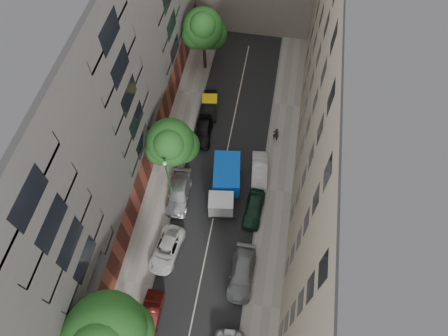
% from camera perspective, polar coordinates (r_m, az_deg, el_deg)
% --- Properties ---
extents(ground, '(120.00, 120.00, 0.00)m').
position_cam_1_polar(ground, '(39.33, -0.49, -2.12)').
color(ground, '#4C4C49').
rests_on(ground, ground).
extents(road_surface, '(8.00, 44.00, 0.02)m').
position_cam_1_polar(road_surface, '(39.32, -0.49, -2.12)').
color(road_surface, black).
rests_on(road_surface, ground).
extents(sidewalk_left, '(3.00, 44.00, 0.15)m').
position_cam_1_polar(sidewalk_left, '(40.16, -8.24, -0.87)').
color(sidewalk_left, gray).
rests_on(sidewalk_left, ground).
extents(sidewalk_right, '(3.00, 44.00, 0.15)m').
position_cam_1_polar(sidewalk_right, '(39.14, 7.47, -3.27)').
color(sidewalk_right, gray).
rests_on(sidewalk_right, ground).
extents(building_left, '(8.00, 44.00, 20.00)m').
position_cam_1_polar(building_left, '(34.11, -19.37, 9.09)').
color(building_left, '#4B4846').
rests_on(building_left, ground).
extents(building_right, '(8.00, 44.00, 20.00)m').
position_cam_1_polar(building_right, '(31.65, 19.42, 3.88)').
color(building_right, tan).
rests_on(building_right, ground).
extents(tarp_truck, '(3.14, 6.31, 2.79)m').
position_cam_1_polar(tarp_truck, '(37.53, 0.17, -2.24)').
color(tarp_truck, black).
rests_on(tarp_truck, ground).
extents(car_left_1, '(1.48, 4.04, 1.32)m').
position_cam_1_polar(car_left_1, '(34.78, -10.42, -19.97)').
color(car_left_1, '#48100E').
rests_on(car_left_1, ground).
extents(car_left_2, '(2.66, 4.85, 1.29)m').
position_cam_1_polar(car_left_2, '(36.13, -8.22, -11.44)').
color(car_left_2, silver).
rests_on(car_left_2, ground).
extents(car_left_3, '(2.29, 5.02, 1.42)m').
position_cam_1_polar(car_left_3, '(38.21, -6.42, -3.61)').
color(car_left_3, '#B6B5BA').
rests_on(car_left_3, ground).
extents(car_left_4, '(2.04, 4.35, 1.44)m').
position_cam_1_polar(car_left_4, '(41.96, -2.96, 5.29)').
color(car_left_4, black).
rests_on(car_left_4, ground).
extents(car_left_5, '(2.06, 4.29, 1.36)m').
position_cam_1_polar(car_left_5, '(44.17, -2.01, 8.94)').
color(car_left_5, black).
rests_on(car_left_5, ground).
extents(car_right_1, '(2.10, 5.00, 1.44)m').
position_cam_1_polar(car_right_1, '(35.05, 2.58, -14.84)').
color(car_right_1, gray).
rests_on(car_right_1, ground).
extents(car_right_2, '(1.90, 4.25, 1.42)m').
position_cam_1_polar(car_right_2, '(37.33, 4.26, -5.85)').
color(car_right_2, '#142E21').
rests_on(car_right_2, ground).
extents(car_right_3, '(1.97, 4.47, 1.43)m').
position_cam_1_polar(car_right_3, '(39.35, 5.09, -0.40)').
color(car_right_3, silver).
rests_on(car_right_3, ground).
extents(tree_near, '(5.64, 5.42, 9.63)m').
position_cam_1_polar(tree_near, '(28.97, -16.34, -21.98)').
color(tree_near, '#382619').
rests_on(tree_near, sidewalk_left).
extents(tree_mid, '(4.78, 4.42, 7.34)m').
position_cam_1_polar(tree_mid, '(35.97, -7.54, 3.36)').
color(tree_mid, '#382619').
rests_on(tree_mid, sidewalk_left).
extents(tree_far, '(4.82, 4.46, 8.03)m').
position_cam_1_polar(tree_far, '(45.23, -2.90, 19.04)').
color(tree_far, '#382619').
rests_on(tree_far, sidewalk_left).
extents(lamp_post, '(0.36, 0.36, 6.41)m').
position_cam_1_polar(lamp_post, '(35.24, -8.01, -1.33)').
color(lamp_post, '#1C622B').
rests_on(lamp_post, sidewalk_left).
extents(pedestrian, '(0.71, 0.53, 1.77)m').
position_cam_1_polar(pedestrian, '(41.62, 7.43, 4.81)').
color(pedestrian, black).
rests_on(pedestrian, sidewalk_right).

